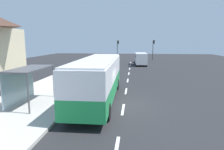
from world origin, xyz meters
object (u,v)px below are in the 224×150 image
(bus_shelter, at_px, (26,76))
(traffic_light_near_side, at_px, (153,47))
(recycling_bin_yellow, at_px, (75,85))
(white_van, at_px, (141,58))
(bus, at_px, (98,77))
(recycling_bin_green, at_px, (73,87))
(sedan_near, at_px, (140,59))
(traffic_light_far_side, at_px, (118,47))

(bus_shelter, bearing_deg, traffic_light_near_side, 71.87)
(recycling_bin_yellow, height_order, traffic_light_near_side, traffic_light_near_side)
(traffic_light_near_side, bearing_deg, recycling_bin_yellow, -106.73)
(white_van, bearing_deg, bus, -99.52)
(white_van, height_order, recycling_bin_yellow, white_van)
(bus, relative_size, recycling_bin_green, 11.62)
(sedan_near, bearing_deg, bus, -97.97)
(bus, bearing_deg, traffic_light_far_side, 92.24)
(recycling_bin_green, distance_m, traffic_light_near_side, 34.48)
(sedan_near, height_order, bus_shelter, bus_shelter)
(white_van, relative_size, bus_shelter, 1.32)
(bus, height_order, traffic_light_far_side, traffic_light_far_side)
(white_van, bearing_deg, traffic_light_far_side, 113.63)
(recycling_bin_yellow, height_order, bus_shelter, bus_shelter)
(bus, xyz_separation_m, traffic_light_far_side, (-1.38, 35.44, 1.31))
(white_van, bearing_deg, bus_shelter, -108.96)
(bus, xyz_separation_m, recycling_bin_green, (-2.49, 1.66, -1.19))
(traffic_light_far_side, bearing_deg, recycling_bin_yellow, -91.91)
(bus, relative_size, sedan_near, 2.51)
(bus, height_order, recycling_bin_yellow, bus)
(recycling_bin_yellow, bearing_deg, traffic_light_far_side, 88.09)
(sedan_near, xyz_separation_m, traffic_light_near_side, (3.20, 5.97, 2.40))
(white_van, distance_m, bus_shelter, 26.52)
(white_van, relative_size, sedan_near, 1.20)
(white_van, relative_size, traffic_light_near_side, 1.10)
(sedan_near, bearing_deg, traffic_light_near_side, 61.81)
(white_van, distance_m, recycling_bin_green, 22.61)
(white_van, height_order, bus_shelter, bus_shelter)
(bus_shelter, bearing_deg, recycling_bin_green, 56.91)
(recycling_bin_yellow, bearing_deg, traffic_light_near_side, 73.27)
(bus_shelter, bearing_deg, bus, 20.27)
(bus, bearing_deg, traffic_light_near_side, 78.24)
(traffic_light_near_side, bearing_deg, bus, -101.76)
(recycling_bin_yellow, bearing_deg, bus_shelter, -118.38)
(traffic_light_far_side, bearing_deg, bus_shelter, -95.10)
(sedan_near, xyz_separation_m, bus_shelter, (-8.71, -30.41, 1.31))
(traffic_light_near_side, relative_size, traffic_light_far_side, 1.01)
(white_van, height_order, traffic_light_near_side, traffic_light_near_side)
(traffic_light_near_side, xyz_separation_m, bus_shelter, (-11.91, -36.38, -1.09))
(recycling_bin_yellow, bearing_deg, sedan_near, 76.12)
(recycling_bin_green, height_order, traffic_light_near_side, traffic_light_near_side)
(recycling_bin_green, bearing_deg, traffic_light_near_side, 73.61)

